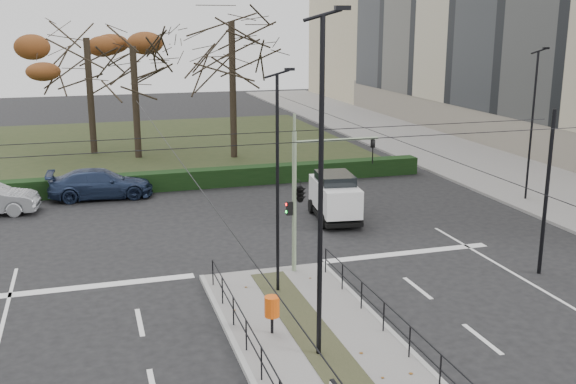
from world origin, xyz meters
The scene contains 18 objects.
ground centered at (0.00, 0.00, 0.00)m, with size 140.00×140.00×0.00m, color black.
median_island centered at (0.00, -2.50, 0.07)m, with size 4.40×15.00×0.14m, color slate.
sidewalk_east centered at (18.00, 22.00, 0.07)m, with size 8.00×90.00×0.14m, color slate.
park centered at (-6.00, 32.00, 0.05)m, with size 38.00×26.00×0.10m, color #273118.
hedge centered at (-6.00, 18.60, 0.50)m, with size 38.00×1.00×1.00m, color black.
apartment_block centered at (27.97, 23.97, 10.39)m, with size 13.09×52.10×21.64m.
median_railing centered at (0.00, -2.60, 0.98)m, with size 4.14×13.24×0.92m.
catenary centered at (0.00, 1.62, 3.42)m, with size 20.00×34.00×6.00m.
traffic_light centered at (1.32, 4.50, 3.12)m, with size 3.48×1.98×5.12m.
litter_bin centered at (-1.09, -0.13, 0.94)m, with size 0.44×0.44×1.12m.
streetlamp_median_near centered at (-0.20, -1.72, 4.79)m, with size 0.76×0.16×9.15m.
streetlamp_median_far centered at (-0.04, 2.87, 3.89)m, with size 0.62×0.13×7.38m.
streetlamp_sidewalk centered at (15.40, 10.87, 3.98)m, with size 0.63×0.13×7.56m.
parked_car_third centered at (-5.34, 17.79, 0.76)m, with size 2.14×5.26×1.53m, color #202C4A.
white_van centered at (4.87, 10.58, 1.15)m, with size 2.23×4.14×2.19m.
rust_tree centered at (-5.44, 30.22, 7.85)m, with size 8.55×8.55×10.21m.
bare_tree_center centered at (3.51, 26.02, 8.28)m, with size 7.82×7.82×11.72m.
bare_tree_near centered at (-2.63, 27.77, 6.83)m, with size 6.49×6.49×9.65m.
Camera 1 is at (-5.83, -17.43, 8.92)m, focal length 42.00 mm.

